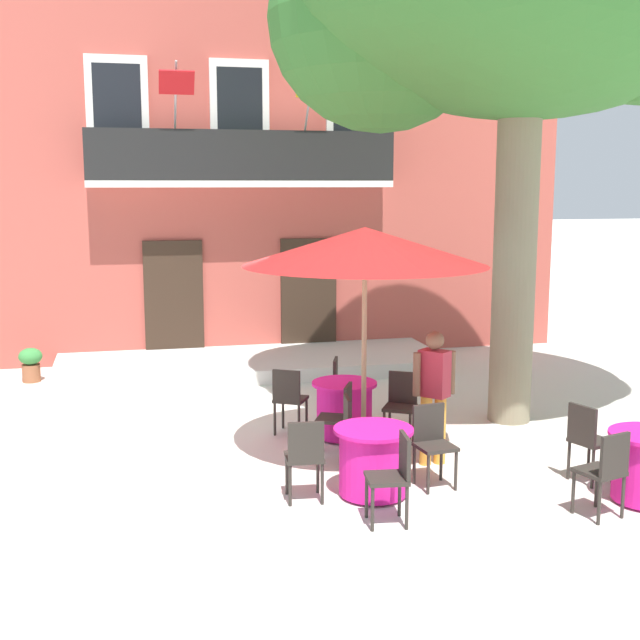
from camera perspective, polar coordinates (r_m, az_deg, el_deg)
name	(u,v)px	position (r m, az deg, el deg)	size (l,w,h in m)	color
ground_plane	(265,434)	(11.34, -3.79, -7.83)	(120.00, 120.00, 0.00)	beige
building_facade	(227,164)	(17.81, -6.41, 10.61)	(13.00, 5.09, 7.50)	#B24C42
entrance_step_platform	(252,364)	(15.04, -4.69, -3.03)	(6.90, 2.31, 0.25)	silver
cafe_table_near_tree	(373,461)	(9.08, 3.68, -9.66)	(0.86, 0.86, 0.76)	#DB1984
cafe_chair_near_tree_0	(356,429)	(9.73, 2.49, -7.48)	(0.45, 0.45, 0.91)	#2D2823
cafe_chair_near_tree_1	(305,454)	(8.85, -1.04, -9.21)	(0.44, 0.44, 0.91)	#2D2823
cafe_chair_near_tree_2	(394,472)	(8.35, 5.13, -10.40)	(0.44, 0.44, 0.91)	#2D2823
cafe_chair_near_tree_3	(432,439)	(9.41, 7.73, -8.15)	(0.44, 0.44, 0.91)	#2D2823
cafe_table_middle	(344,409)	(11.06, 1.69, -6.14)	(0.86, 0.86, 0.76)	#DB1984
cafe_chair_middle_0	(401,402)	(10.93, 5.61, -5.63)	(0.55, 0.55, 0.91)	#2D2823
cafe_chair_middle_1	(343,385)	(11.75, 1.57, -4.51)	(0.51, 0.51, 0.91)	#2D2823
cafe_chair_middle_2	(289,396)	(11.16, -2.15, -5.27)	(0.55, 0.55, 0.91)	#2D2823
cafe_chair_middle_3	(340,415)	(10.30, 1.35, -6.52)	(0.53, 0.53, 0.91)	#2D2823
cafe_chair_front_1	(588,437)	(9.88, 17.94, -7.68)	(0.51, 0.51, 0.91)	#2D2823
cafe_chair_front_2	(605,468)	(8.91, 19.05, -9.62)	(0.50, 0.50, 0.91)	#2D2823
cafe_umbrella	(365,247)	(9.73, 3.12, 5.01)	(2.90, 2.90, 2.85)	#997A56
ground_planter_left	(31,363)	(14.96, -19.29, -2.80)	(0.39, 0.39, 0.58)	#995638
pedestrian_near_entrance	(434,390)	(10.00, 7.84, -4.78)	(0.53, 0.40, 1.63)	gold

